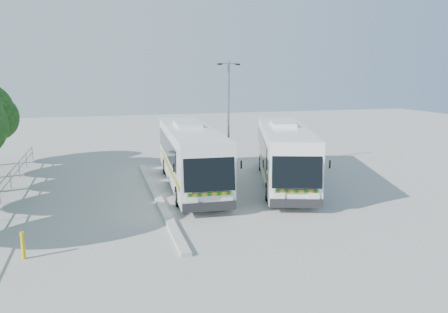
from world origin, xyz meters
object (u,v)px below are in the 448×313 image
object	(u,v)px
lamppost	(229,111)
bollard	(23,245)
coach_adjacent	(284,153)
coach_main	(190,154)

from	to	relation	value
lamppost	bollard	bearing A→B (deg)	-151.49
coach_adjacent	bollard	distance (m)	15.22
coach_main	coach_adjacent	xyz separation A→B (m)	(5.44, -0.94, -0.02)
coach_adjacent	lamppost	xyz separation A→B (m)	(-2.02, 4.58, 2.15)
coach_adjacent	lamppost	size ratio (longest dim) A/B	1.70
coach_adjacent	lamppost	bearing A→B (deg)	131.99
bollard	coach_adjacent	bearing A→B (deg)	29.70
coach_main	bollard	world-z (taller)	coach_main
lamppost	bollard	world-z (taller)	lamppost
coach_main	lamppost	world-z (taller)	lamppost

